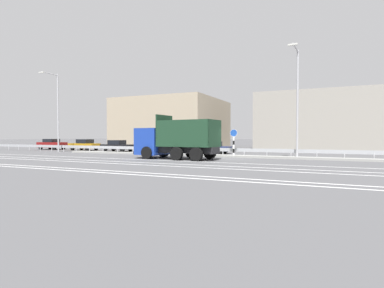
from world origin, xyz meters
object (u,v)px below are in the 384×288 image
at_px(parked_car_3, 163,146).
at_px(parked_car_0, 52,144).
at_px(dump_truck, 167,143).
at_px(parked_car_1, 84,145).
at_px(parked_car_4, 212,147).
at_px(parked_car_2, 118,146).
at_px(median_road_sign, 234,143).
at_px(street_lamp_0, 57,109).
at_px(street_lamp_1, 297,98).

bearing_deg(parked_car_3, parked_car_0, 87.77).
bearing_deg(dump_truck, parked_car_1, 68.51).
relative_size(dump_truck, parked_car_4, 1.74).
distance_m(parked_car_1, parked_car_2, 5.89).
height_order(median_road_sign, parked_car_1, median_road_sign).
height_order(parked_car_2, parked_car_4, parked_car_2).
bearing_deg(parked_car_4, median_road_sign, -141.23).
bearing_deg(parked_car_1, street_lamp_0, -178.50).
bearing_deg(parked_car_3, street_lamp_1, -108.68).
relative_size(parked_car_0, parked_car_4, 0.95).
xyz_separation_m(parked_car_1, parked_car_4, (18.12, 0.12, -0.07)).
distance_m(parked_car_0, parked_car_1, 5.86).
height_order(street_lamp_1, parked_car_4, street_lamp_1).
bearing_deg(parked_car_1, parked_car_2, -92.44).
xyz_separation_m(dump_truck, parked_car_1, (-17.29, 8.33, -0.60)).
bearing_deg(parked_car_4, dump_truck, 172.64).
distance_m(parked_car_2, parked_car_4, 12.27).
xyz_separation_m(dump_truck, street_lamp_0, (-17.34, 3.94, 3.87)).
distance_m(dump_truck, parked_car_4, 8.51).
bearing_deg(parked_car_2, street_lamp_0, -55.96).
height_order(street_lamp_0, parked_car_2, street_lamp_0).
xyz_separation_m(median_road_sign, parked_car_0, (-27.76, 4.15, -0.54)).
xyz_separation_m(dump_truck, parked_car_2, (-11.42, 7.84, -0.63)).
xyz_separation_m(parked_car_0, parked_car_2, (11.72, -0.31, -0.06)).
distance_m(street_lamp_1, parked_car_3, 16.36).
xyz_separation_m(street_lamp_1, parked_car_2, (-21.45, 3.87, -4.36)).
bearing_deg(street_lamp_0, parked_car_4, 13.91).
bearing_deg(parked_car_3, median_road_sign, -116.51).
height_order(parked_car_2, parked_car_3, parked_car_3).
xyz_separation_m(median_road_sign, parked_car_3, (-9.77, 4.31, -0.53)).
height_order(street_lamp_0, parked_car_3, street_lamp_0).
distance_m(street_lamp_0, parked_car_4, 19.27).
bearing_deg(street_lamp_0, median_road_sign, 0.17).
xyz_separation_m(parked_car_3, parked_car_4, (5.98, 0.13, -0.11)).
relative_size(parked_car_2, parked_car_3, 1.02).
height_order(dump_truck, street_lamp_0, street_lamp_0).
xyz_separation_m(street_lamp_0, parked_car_0, (-5.80, 4.21, -4.44)).
distance_m(parked_car_1, parked_car_4, 18.12).
bearing_deg(median_road_sign, parked_car_1, 168.84).
relative_size(dump_truck, parked_car_2, 1.73).
bearing_deg(parked_car_0, street_lamp_1, 78.39).
height_order(dump_truck, street_lamp_1, street_lamp_1).
relative_size(parked_car_0, parked_car_3, 0.97).
height_order(parked_car_0, parked_car_2, parked_car_0).
distance_m(parked_car_0, parked_car_3, 17.99).
relative_size(median_road_sign, street_lamp_0, 0.27).
distance_m(parked_car_1, parked_car_3, 12.14).
bearing_deg(street_lamp_1, median_road_sign, 179.66).
relative_size(dump_truck, parked_car_0, 1.82).
relative_size(parked_car_1, parked_car_2, 1.02).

